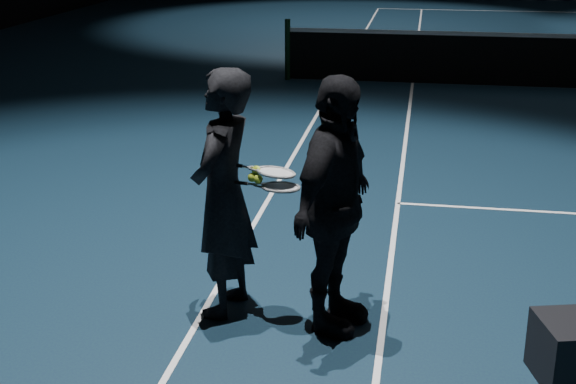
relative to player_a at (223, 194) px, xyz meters
name	(u,v)px	position (x,y,z in m)	size (l,w,h in m)	color
net_post_left	(288,50)	(-1.07, 9.02, -0.39)	(0.10, 0.10, 1.10)	black
player_a	(223,194)	(0.00, 0.00, 0.00)	(0.69, 0.45, 1.89)	black
player_b	(334,206)	(0.84, -0.12, 0.00)	(1.11, 0.46, 1.89)	black
racket_lower	(281,187)	(0.45, -0.06, 0.10)	(0.68, 0.22, 0.03)	black
racket_upper	(276,172)	(0.40, -0.02, 0.20)	(0.68, 0.22, 0.03)	black
tennis_balls	(256,176)	(0.25, -0.03, 0.17)	(0.12, 0.10, 0.12)	#B4C82A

